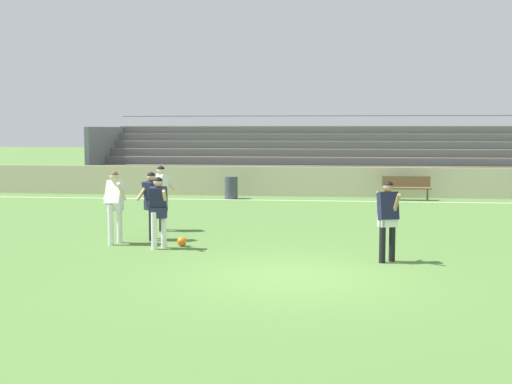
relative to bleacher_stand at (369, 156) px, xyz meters
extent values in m
plane|color=#517A38|center=(-2.34, -18.03, -1.47)|extent=(160.00, 160.00, 0.00)
cube|color=white|center=(-2.34, -5.24, -1.46)|extent=(44.00, 0.12, 0.01)
cube|color=beige|center=(-2.34, -3.68, -0.88)|extent=(48.00, 0.16, 1.18)
cube|color=#897051|center=(0.00, -2.42, -1.12)|extent=(24.41, 0.36, 0.08)
cube|color=slate|center=(0.00, -2.62, -1.29)|extent=(24.41, 0.04, 0.35)
cube|color=#897051|center=(0.00, -1.72, -0.77)|extent=(24.41, 0.36, 0.08)
cube|color=slate|center=(0.00, -1.92, -0.95)|extent=(24.41, 0.04, 0.35)
cube|color=#897051|center=(0.00, -1.03, -0.43)|extent=(24.41, 0.36, 0.08)
cube|color=slate|center=(0.00, -1.23, -0.60)|extent=(24.41, 0.04, 0.35)
cube|color=#897051|center=(0.00, -0.33, -0.08)|extent=(24.41, 0.36, 0.08)
cube|color=slate|center=(0.00, -0.53, -0.25)|extent=(24.41, 0.04, 0.35)
cube|color=#897051|center=(0.00, 0.37, 0.27)|extent=(24.41, 0.36, 0.08)
cube|color=slate|center=(0.00, 0.17, 0.09)|extent=(24.41, 0.04, 0.35)
cube|color=#897051|center=(0.00, 1.07, 0.61)|extent=(24.41, 0.36, 0.08)
cube|color=slate|center=(0.00, 0.87, 0.44)|extent=(24.41, 0.04, 0.35)
cube|color=#897051|center=(0.00, 1.77, 0.96)|extent=(24.41, 0.36, 0.08)
cube|color=slate|center=(0.00, 1.57, 0.79)|extent=(24.41, 0.04, 0.35)
cube|color=#897051|center=(0.00, 2.46, 1.31)|extent=(24.41, 0.36, 0.08)
cube|color=slate|center=(0.00, 2.26, 1.13)|extent=(24.41, 0.04, 0.35)
cube|color=slate|center=(-12.11, 0.02, -0.08)|extent=(0.20, 5.25, 2.77)
cylinder|color=slate|center=(0.00, 2.71, 1.86)|extent=(24.41, 0.06, 0.06)
cube|color=brown|center=(1.18, -4.63, -1.02)|extent=(1.80, 0.40, 0.06)
cube|color=brown|center=(1.18, -4.45, -0.77)|extent=(1.80, 0.05, 0.40)
cylinder|color=#47474C|center=(0.40, -4.63, -1.24)|extent=(0.07, 0.07, 0.45)
cylinder|color=#47474C|center=(1.96, -4.63, -1.24)|extent=(0.07, 0.07, 0.45)
cylinder|color=#3D424C|center=(-5.49, -4.89, -1.04)|extent=(0.50, 0.50, 0.86)
cylinder|color=white|center=(-5.41, -15.47, -1.05)|extent=(0.13, 0.13, 0.84)
cylinder|color=white|center=(-5.58, -15.66, -1.05)|extent=(0.13, 0.13, 0.84)
cube|color=#232847|center=(-5.50, -15.56, -0.65)|extent=(0.38, 0.26, 0.24)
cube|color=#191E38|center=(-5.50, -15.56, -0.35)|extent=(0.41, 0.34, 0.58)
cylinder|color=#D6A884|center=(-5.33, -15.66, -0.31)|extent=(0.13, 0.43, 0.42)
cylinder|color=#D6A884|center=(-5.67, -15.47, -0.31)|extent=(0.13, 0.43, 0.42)
sphere|color=#D6A884|center=(-5.50, -15.56, 0.04)|extent=(0.21, 0.21, 0.21)
sphere|color=black|center=(-5.50, -15.56, 0.06)|extent=(0.20, 0.20, 0.20)
cylinder|color=black|center=(-6.00, -14.28, -1.03)|extent=(0.13, 0.13, 0.87)
cylinder|color=black|center=(-5.94, -14.59, -1.03)|extent=(0.13, 0.13, 0.87)
cube|color=#232847|center=(-5.97, -14.43, -0.62)|extent=(0.42, 0.40, 0.24)
cube|color=#191E38|center=(-5.97, -14.43, -0.32)|extent=(0.50, 0.49, 0.59)
cylinder|color=#D6A884|center=(-5.77, -14.39, -0.28)|extent=(0.31, 0.34, 0.45)
cylinder|color=#D6A884|center=(-6.17, -14.48, -0.28)|extent=(0.31, 0.34, 0.45)
sphere|color=#D6A884|center=(-5.97, -14.43, 0.07)|extent=(0.21, 0.21, 0.21)
sphere|color=black|center=(-5.97, -14.43, 0.09)|extent=(0.20, 0.20, 0.20)
cylinder|color=black|center=(-0.60, -16.60, -1.03)|extent=(0.13, 0.13, 0.87)
cylinder|color=black|center=(-0.40, -16.44, -1.03)|extent=(0.13, 0.13, 0.87)
cube|color=white|center=(-0.50, -16.52, -0.62)|extent=(0.41, 0.32, 0.24)
cube|color=#191E38|center=(-0.50, -16.52, -0.32)|extent=(0.46, 0.41, 0.59)
cylinder|color=#A87A5B|center=(-0.65, -16.40, -0.28)|extent=(0.17, 0.34, 0.48)
cylinder|color=#A87A5B|center=(-0.35, -16.65, -0.28)|extent=(0.17, 0.34, 0.48)
sphere|color=#A87A5B|center=(-0.50, -16.52, 0.07)|extent=(0.21, 0.21, 0.21)
sphere|color=black|center=(-0.50, -16.52, 0.09)|extent=(0.20, 0.20, 0.20)
cylinder|color=black|center=(-6.09, -13.09, -1.00)|extent=(0.13, 0.13, 0.94)
cylinder|color=black|center=(-6.15, -12.85, -1.00)|extent=(0.13, 0.13, 0.94)
cube|color=white|center=(-6.12, -12.97, -0.55)|extent=(0.40, 0.42, 0.24)
cube|color=white|center=(-6.12, -12.97, -0.25)|extent=(0.52, 0.52, 0.60)
cylinder|color=beige|center=(-6.29, -13.06, -0.21)|extent=(0.37, 0.33, 0.42)
cylinder|color=beige|center=(-5.95, -12.88, -0.21)|extent=(0.37, 0.33, 0.42)
sphere|color=beige|center=(-6.12, -12.97, 0.14)|extent=(0.21, 0.21, 0.21)
sphere|color=black|center=(-6.12, -12.97, 0.16)|extent=(0.20, 0.20, 0.20)
cylinder|color=white|center=(-6.73, -15.25, -1.00)|extent=(0.13, 0.13, 0.93)
cylinder|color=white|center=(-6.62, -14.94, -1.00)|extent=(0.13, 0.13, 0.93)
cube|color=white|center=(-6.67, -15.10, -0.56)|extent=(0.39, 0.27, 0.24)
cube|color=white|center=(-6.67, -15.10, -0.26)|extent=(0.43, 0.45, 0.60)
cylinder|color=beige|center=(-6.86, -15.02, -0.22)|extent=(0.13, 0.39, 0.45)
cylinder|color=beige|center=(-6.48, -15.17, -0.22)|extent=(0.13, 0.39, 0.45)
sphere|color=beige|center=(-6.67, -15.10, 0.13)|extent=(0.21, 0.21, 0.21)
sphere|color=brown|center=(-6.67, -15.10, 0.15)|extent=(0.20, 0.20, 0.20)
sphere|color=orange|center=(-5.06, -15.20, -1.36)|extent=(0.22, 0.22, 0.22)
camera|label=1|loc=(-1.63, -29.96, 1.24)|focal=46.40mm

